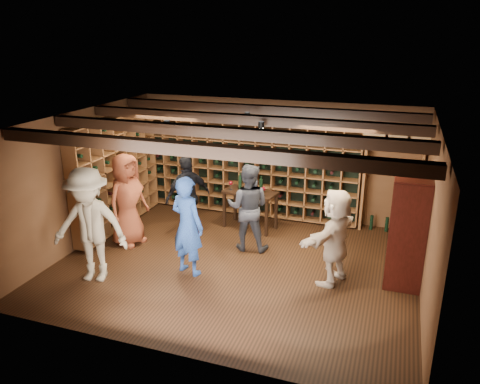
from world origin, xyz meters
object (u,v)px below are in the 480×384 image
(guest_beige, at_px, (335,237))
(display_cabinet, at_px, (407,236))
(man_blue_shirt, at_px, (187,226))
(guest_red_floral, at_px, (127,200))
(guest_khaki, at_px, (90,225))
(tasting_table, at_px, (250,195))
(guest_woman_black, at_px, (188,196))
(man_grey_suit, at_px, (248,207))

(guest_beige, bearing_deg, display_cabinet, 122.74)
(man_blue_shirt, relative_size, guest_red_floral, 0.96)
(guest_khaki, xyz_separation_m, tasting_table, (1.75, 2.80, -0.23))
(display_cabinet, bearing_deg, guest_beige, -167.79)
(man_blue_shirt, relative_size, guest_woman_black, 1.04)
(man_blue_shirt, bearing_deg, guest_beige, -152.02)
(guest_beige, bearing_deg, guest_woman_black, -86.49)
(man_blue_shirt, xyz_separation_m, guest_red_floral, (-1.54, 0.68, 0.04))
(guest_woman_black, height_order, guest_khaki, guest_khaki)
(guest_woman_black, height_order, tasting_table, guest_woman_black)
(man_blue_shirt, bearing_deg, guest_khaki, 43.45)
(man_grey_suit, distance_m, guest_woman_black, 1.30)
(guest_beige, height_order, tasting_table, guest_beige)
(man_grey_suit, height_order, tasting_table, man_grey_suit)
(man_grey_suit, bearing_deg, display_cabinet, 162.99)
(guest_red_floral, bearing_deg, man_grey_suit, -63.29)
(guest_red_floral, distance_m, tasting_table, 2.41)
(display_cabinet, relative_size, man_grey_suit, 1.08)
(tasting_table, bearing_deg, man_grey_suit, -63.82)
(guest_red_floral, bearing_deg, guest_woman_black, -38.34)
(guest_red_floral, relative_size, guest_woman_black, 1.09)
(guest_red_floral, bearing_deg, tasting_table, -39.99)
(guest_woman_black, distance_m, guest_khaki, 2.21)
(display_cabinet, distance_m, man_blue_shirt, 3.44)
(man_grey_suit, relative_size, guest_red_floral, 0.93)
(guest_red_floral, xyz_separation_m, guest_khaki, (0.18, -1.37, 0.06))
(man_grey_suit, distance_m, guest_red_floral, 2.25)
(guest_red_floral, height_order, tasting_table, guest_red_floral)
(man_blue_shirt, height_order, guest_red_floral, guest_red_floral)
(guest_woman_black, bearing_deg, man_grey_suit, 118.34)
(guest_red_floral, bearing_deg, guest_khaki, -159.07)
(guest_woman_black, height_order, guest_beige, guest_woman_black)
(man_blue_shirt, bearing_deg, display_cabinet, -151.87)
(man_blue_shirt, height_order, guest_woman_black, man_blue_shirt)
(display_cabinet, height_order, tasting_table, display_cabinet)
(man_blue_shirt, relative_size, man_grey_suit, 1.03)
(guest_woman_black, bearing_deg, display_cabinet, 117.34)
(man_grey_suit, bearing_deg, tasting_table, -81.38)
(guest_khaki, height_order, guest_beige, guest_khaki)
(guest_red_floral, xyz_separation_m, guest_beige, (3.85, -0.20, -0.09))
(guest_woman_black, bearing_deg, man_blue_shirt, 61.66)
(tasting_table, bearing_deg, display_cabinet, -14.55)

